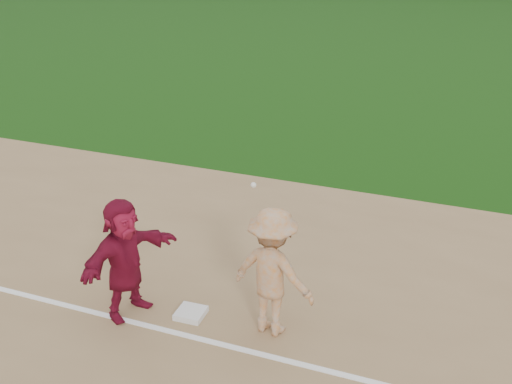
% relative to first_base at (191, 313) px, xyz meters
% --- Properties ---
extents(ground, '(160.00, 160.00, 0.00)m').
position_rel_first_base_xyz_m(ground, '(0.30, 0.34, -0.07)').
color(ground, '#133C0B').
rests_on(ground, ground).
extents(foul_line, '(60.00, 0.10, 0.01)m').
position_rel_first_base_xyz_m(foul_line, '(0.30, -0.46, -0.04)').
color(foul_line, white).
rests_on(foul_line, infield_dirt).
extents(first_base, '(0.42, 0.42, 0.09)m').
position_rel_first_base_xyz_m(first_base, '(0.00, 0.00, 0.00)').
color(first_base, silver).
rests_on(first_base, infield_dirt).
extents(base_runner, '(1.03, 1.77, 1.82)m').
position_rel_first_base_xyz_m(base_runner, '(-0.89, -0.24, 0.86)').
color(base_runner, maroon).
rests_on(base_runner, infield_dirt).
extents(first_base_play, '(1.31, 0.88, 2.22)m').
position_rel_first_base_xyz_m(first_base_play, '(1.22, 0.13, 0.89)').
color(first_base_play, '#A3A2A5').
rests_on(first_base_play, infield_dirt).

